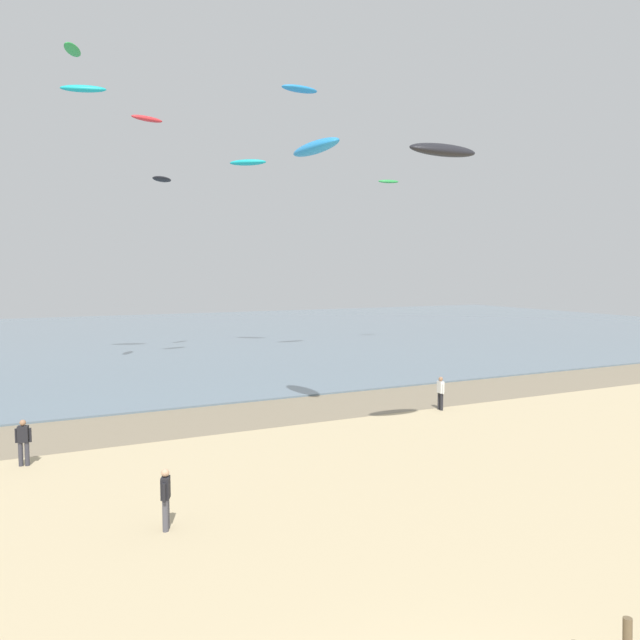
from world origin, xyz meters
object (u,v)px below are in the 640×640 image
person_left_flank (166,497)px  kite_aloft_2 (162,179)px  person_mid_beach (441,392)px  kite_aloft_4 (83,89)px  kite_aloft_6 (388,181)px  kite_aloft_1 (72,50)px  kite_aloft_3 (443,150)px  kite_aloft_5 (315,147)px  kite_aloft_11 (147,119)px  kite_aloft_7 (300,89)px  person_nearest_camera (23,441)px  kite_aloft_0 (248,162)px

person_left_flank → kite_aloft_2: size_ratio=0.79×
person_mid_beach → person_left_flank: size_ratio=1.00×
kite_aloft_4 → kite_aloft_6: size_ratio=1.67×
kite_aloft_1 → kite_aloft_3: bearing=-132.8°
person_left_flank → kite_aloft_5: kite_aloft_5 is taller
kite_aloft_4 → kite_aloft_11: bearing=-25.1°
person_mid_beach → kite_aloft_7: bearing=89.2°
kite_aloft_1 → kite_aloft_4: size_ratio=0.71×
kite_aloft_1 → kite_aloft_11: size_ratio=0.97×
kite_aloft_1 → kite_aloft_3: (10.59, -22.84, -9.07)m
person_mid_beach → kite_aloft_5: bearing=-177.2°
person_nearest_camera → kite_aloft_4: 30.91m
kite_aloft_11 → kite_aloft_6: bearing=172.6°
person_nearest_camera → kite_aloft_2: bearing=68.1°
kite_aloft_0 → kite_aloft_5: bearing=114.2°
kite_aloft_0 → kite_aloft_11: 11.37m
person_nearest_camera → person_mid_beach: 19.21m
person_mid_beach → kite_aloft_6: size_ratio=0.88×
person_nearest_camera → kite_aloft_2: 32.09m
kite_aloft_6 → kite_aloft_0: bearing=6.2°
person_mid_beach → kite_aloft_3: kite_aloft_3 is taller
kite_aloft_11 → kite_aloft_3: bearing=84.6°
person_mid_beach → kite_aloft_0: 29.96m
person_nearest_camera → person_left_flank: bearing=-66.3°
kite_aloft_5 → kite_aloft_0: bearing=-18.0°
person_left_flank → kite_aloft_3: bearing=10.2°
person_left_flank → kite_aloft_7: kite_aloft_7 is taller
person_left_flank → kite_aloft_1: kite_aloft_1 is taller
kite_aloft_5 → kite_aloft_7: 21.40m
person_nearest_camera → kite_aloft_5: bearing=1.5°
person_left_flank → kite_aloft_4: 37.02m
person_left_flank → kite_aloft_5: bearing=43.9°
kite_aloft_0 → kite_aloft_6: kite_aloft_0 is taller
kite_aloft_0 → kite_aloft_4: kite_aloft_4 is taller
person_mid_beach → kite_aloft_6: (11.71, 23.56, 14.39)m
kite_aloft_0 → kite_aloft_2: bearing=32.3°
person_nearest_camera → person_left_flank: 8.60m
person_mid_beach → kite_aloft_11: bearing=118.7°
person_left_flank → kite_aloft_5: 16.52m
person_nearest_camera → kite_aloft_6: 41.83m
person_left_flank → kite_aloft_11: kite_aloft_11 is taller
kite_aloft_3 → kite_aloft_5: kite_aloft_5 is taller
kite_aloft_0 → kite_aloft_4: (-13.33, -2.58, 3.79)m
person_left_flank → kite_aloft_4: bearing=87.7°
person_nearest_camera → person_mid_beach: same height
person_nearest_camera → kite_aloft_7: 33.38m
kite_aloft_0 → kite_aloft_1: (-14.55, -9.43, 4.17)m
kite_aloft_2 → kite_aloft_4: bearing=170.0°
person_nearest_camera → person_left_flank: size_ratio=1.00×
kite_aloft_2 → kite_aloft_11: size_ratio=0.92×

